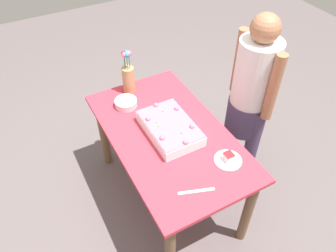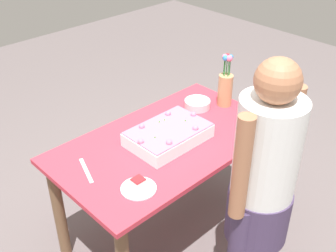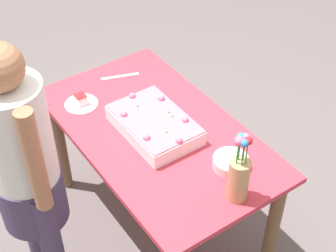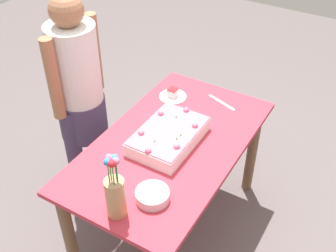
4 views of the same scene
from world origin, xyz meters
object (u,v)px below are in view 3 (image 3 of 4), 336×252
(sheet_cake, at_px, (155,124))
(fruit_bowl, at_px, (231,163))
(flower_vase, at_px, (239,175))
(serving_plate_with_slice, at_px, (81,102))
(cake_knife, at_px, (120,76))
(person_standing, at_px, (25,167))

(sheet_cake, height_order, fruit_bowl, sheet_cake)
(flower_vase, distance_m, fruit_bowl, 0.22)
(serving_plate_with_slice, relative_size, flower_vase, 0.50)
(sheet_cake, distance_m, flower_vase, 0.59)
(sheet_cake, xyz_separation_m, cake_knife, (0.51, -0.10, -0.04))
(cake_knife, height_order, flower_vase, flower_vase)
(cake_knife, relative_size, person_standing, 0.15)
(serving_plate_with_slice, xyz_separation_m, person_standing, (-0.38, 0.47, 0.09))
(fruit_bowl, distance_m, person_standing, 0.94)
(sheet_cake, xyz_separation_m, flower_vase, (-0.58, -0.06, 0.09))
(flower_vase, distance_m, person_standing, 0.95)
(flower_vase, bearing_deg, person_standing, 50.27)
(serving_plate_with_slice, xyz_separation_m, cake_knife, (0.11, -0.31, -0.02))
(serving_plate_with_slice, bearing_deg, flower_vase, -165.06)
(sheet_cake, bearing_deg, person_standing, 87.39)
(serving_plate_with_slice, height_order, person_standing, person_standing)
(serving_plate_with_slice, bearing_deg, person_standing, 128.87)
(cake_knife, bearing_deg, serving_plate_with_slice, -141.48)
(sheet_cake, relative_size, serving_plate_with_slice, 2.56)
(serving_plate_with_slice, distance_m, cake_knife, 0.32)
(serving_plate_with_slice, bearing_deg, fruit_bowl, -156.30)
(serving_plate_with_slice, distance_m, person_standing, 0.61)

